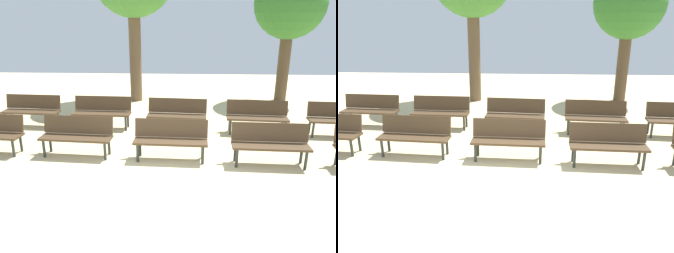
% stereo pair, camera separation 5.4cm
% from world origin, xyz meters
% --- Properties ---
extents(ground_plane, '(25.45, 25.45, 0.00)m').
position_xyz_m(ground_plane, '(0.00, 0.00, 0.00)').
color(ground_plane, beige).
extents(bench_r0_c1, '(1.63, 0.58, 0.87)m').
position_xyz_m(bench_r0_c1, '(-2.03, 1.72, 0.50)').
color(bench_r0_c1, '#4C3823').
rests_on(bench_r0_c1, ground_plane).
extents(bench_r0_c2, '(1.62, 0.54, 0.87)m').
position_xyz_m(bench_r0_c2, '(0.09, 1.60, 0.50)').
color(bench_r0_c2, '#4C3823').
rests_on(bench_r0_c2, ground_plane).
extents(bench_r0_c3, '(1.62, 0.54, 0.87)m').
position_xyz_m(bench_r0_c3, '(2.19, 1.42, 0.50)').
color(bench_r0_c3, '#4C3823').
rests_on(bench_r0_c3, ground_plane).
extents(bench_r1_c0, '(1.62, 0.56, 0.87)m').
position_xyz_m(bench_r1_c0, '(-3.96, 3.74, 0.50)').
color(bench_r1_c0, '#4C3823').
rests_on(bench_r1_c0, ground_plane).
extents(bench_r1_c1, '(1.62, 0.54, 0.87)m').
position_xyz_m(bench_r1_c1, '(-1.91, 3.66, 0.50)').
color(bench_r1_c1, '#4C3823').
rests_on(bench_r1_c1, ground_plane).
extents(bench_r1_c2, '(1.63, 0.60, 0.87)m').
position_xyz_m(bench_r1_c2, '(0.18, 3.50, 0.50)').
color(bench_r1_c2, '#4C3823').
rests_on(bench_r1_c2, ground_plane).
extents(bench_r1_c3, '(1.63, 0.59, 0.87)m').
position_xyz_m(bench_r1_c3, '(2.32, 3.40, 0.50)').
color(bench_r1_c3, '#4C3823').
rests_on(bench_r1_c3, ground_plane).
extents(tree_0, '(2.44, 2.44, 4.64)m').
position_xyz_m(tree_0, '(3.96, 7.11, 3.35)').
color(tree_0, brown).
rests_on(tree_0, ground_plane).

